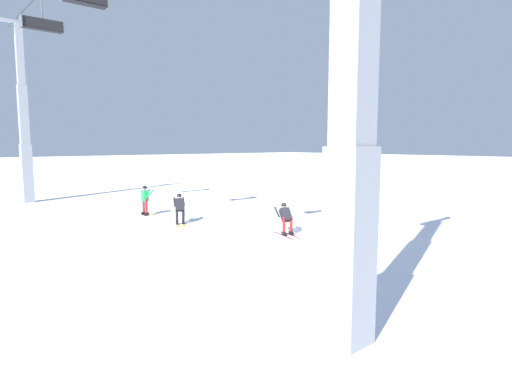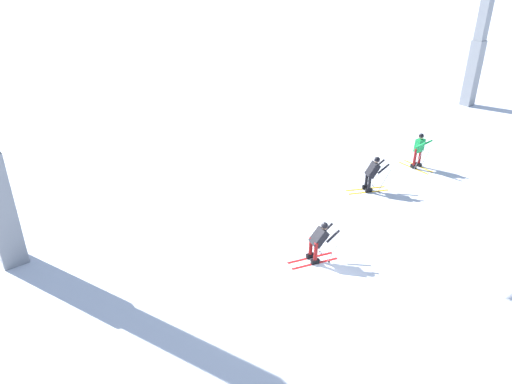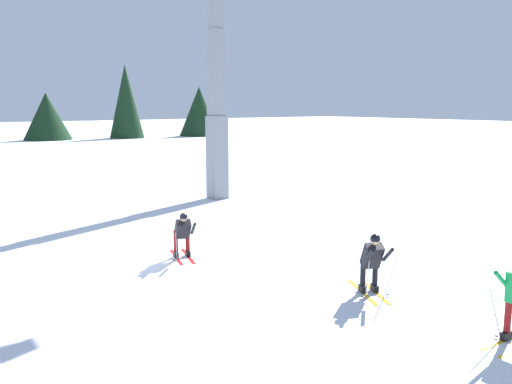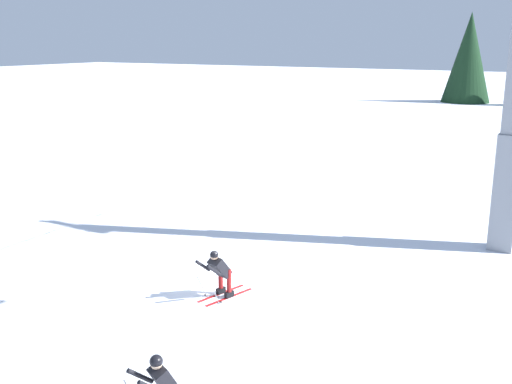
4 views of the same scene
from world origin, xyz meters
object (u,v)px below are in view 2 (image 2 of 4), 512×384
Objects in this scene: skier_distant_downhill at (373,171)px; skier_distant_uphill at (419,148)px; lift_tower_far at (484,17)px; skier_carving_main at (319,239)px.

skier_distant_uphill is at bearing 3.37° from skier_distant_downhill.
skier_distant_uphill reaches higher than skier_distant_downhill.
lift_tower_far is 11.64m from skier_distant_uphill.
skier_distant_downhill is at bearing -163.91° from lift_tower_far.
skier_distant_uphill is 0.96× the size of skier_distant_downhill.
skier_distant_uphill reaches higher than skier_carving_main.
skier_distant_uphill is at bearing 15.67° from skier_carving_main.
lift_tower_far reaches higher than skier_carving_main.
skier_distant_uphill is 3.43m from skier_distant_downhill.
lift_tower_far reaches higher than skier_distant_downhill.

